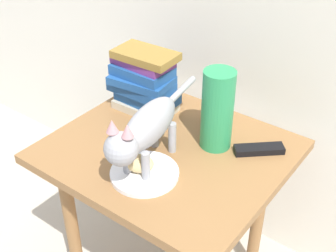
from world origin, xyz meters
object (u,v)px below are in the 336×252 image
book_stack (144,81)px  cat (145,130)px  side_table (168,171)px  green_vase (217,110)px  plate (145,173)px  bread_roll (140,164)px  tv_remote (259,149)px  candle_jar (213,114)px

book_stack → cat: bearing=-49.8°
side_table → green_vase: 0.27m
plate → bread_roll: 0.03m
bread_roll → tv_remote: bearing=53.3°
tv_remote → side_table: bearing=170.1°
side_table → book_stack: book_stack is taller
plate → bread_roll: bearing=-161.7°
cat → side_table: bearing=94.1°
side_table → cat: size_ratio=1.47×
plate → candle_jar: size_ratio=2.31×
side_table → tv_remote: size_ratio=4.66×
side_table → tv_remote: 0.30m
tv_remote → plate: bearing=-167.6°
cat → green_vase: (0.10, 0.22, -0.01)m
bread_roll → green_vase: size_ratio=0.32×
book_stack → candle_jar: book_stack is taller
plate → cat: size_ratio=0.41×
bread_roll → cat: 0.10m
bread_roll → green_vase: bearing=69.3°
side_table → book_stack: (-0.20, 0.14, 0.20)m
bread_roll → candle_jar: (0.02, 0.35, -0.00)m
candle_jar → book_stack: bearing=-166.2°
tv_remote → candle_jar: bearing=123.9°
bread_roll → cat: (-0.00, 0.04, 0.09)m
candle_jar → tv_remote: (0.20, -0.05, -0.03)m
side_table → plate: (0.03, -0.15, 0.10)m
green_vase → bread_roll: bearing=-110.7°
bread_roll → book_stack: (-0.22, 0.29, 0.07)m
candle_jar → bread_roll: bearing=-93.9°
cat → green_vase: bearing=65.2°
book_stack → plate: bearing=-50.8°
cat → book_stack: bearing=130.2°
plate → green_vase: size_ratio=0.78×
green_vase → tv_remote: (0.13, 0.05, -0.12)m
plate → candle_jar: bearing=88.2°
candle_jar → tv_remote: candle_jar is taller
book_stack → candle_jar: 0.26m
bread_roll → book_stack: size_ratio=0.35×
green_vase → plate: bearing=-108.3°
cat → candle_jar: cat is taller
side_table → green_vase: green_vase is taller
bread_roll → green_vase: (0.09, 0.25, 0.09)m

